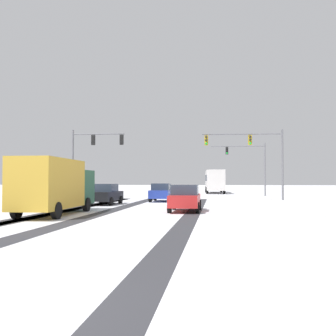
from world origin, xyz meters
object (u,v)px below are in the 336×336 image
traffic_signal_far_right (250,159)px  box_truck_delivery (55,185)px  car_black_second (106,194)px  traffic_signal_near_right (254,149)px  traffic_signal_near_left (90,151)px  car_blue_lead (162,192)px  car_red_third (185,198)px  bus_oncoming (214,180)px

traffic_signal_far_right → box_truck_delivery: (-12.89, -26.91, -2.83)m
car_black_second → traffic_signal_near_right: bearing=26.6°
traffic_signal_near_right → traffic_signal_near_left: same height
traffic_signal_near_left → car_blue_lead: size_ratio=1.58×
car_red_third → bus_oncoming: bearing=87.1°
car_blue_lead → car_black_second: bearing=-126.8°
traffic_signal_far_right → car_red_third: bearing=-104.1°
car_red_third → car_black_second: bearing=139.7°
car_blue_lead → car_red_third: bearing=-74.3°
traffic_signal_near_left → car_black_second: (2.74, -4.23, -3.77)m
traffic_signal_near_left → traffic_signal_near_right: bearing=6.9°
traffic_signal_near_right → bus_oncoming: traffic_signal_near_right is taller
traffic_signal_near_right → car_blue_lead: bearing=-172.7°
car_black_second → traffic_signal_far_right: bearing=55.0°
car_blue_lead → traffic_signal_near_left: bearing=-173.7°
traffic_signal_far_right → car_red_third: 24.79m
car_red_third → box_truck_delivery: 7.62m
traffic_signal_near_right → car_blue_lead: traffic_signal_near_right is taller
traffic_signal_near_right → bus_oncoming: size_ratio=0.65×
traffic_signal_near_left → car_black_second: 6.29m
traffic_signal_far_right → traffic_signal_near_right: bearing=-93.3°
traffic_signal_near_left → car_red_third: (9.42, -9.89, -3.77)m
box_truck_delivery → traffic_signal_near_right: bearing=50.5°
traffic_signal_near_right → car_red_third: (-5.29, -11.67, -3.88)m
traffic_signal_far_right → bus_oncoming: (-4.30, 10.02, -2.47)m
traffic_signal_near_right → car_black_second: size_ratio=1.75×
bus_oncoming → box_truck_delivery: size_ratio=1.49×
traffic_signal_far_right → box_truck_delivery: 29.97m
traffic_signal_far_right → traffic_signal_near_left: 20.75m
bus_oncoming → box_truck_delivery: 37.91m
car_blue_lead → box_truck_delivery: bearing=-105.9°
traffic_signal_near_right → traffic_signal_far_right: size_ratio=1.10×
traffic_signal_near_right → traffic_signal_near_left: 14.82m
car_red_third → box_truck_delivery: box_truck_delivery is taller
traffic_signal_near_left → bus_oncoming: traffic_signal_near_left is taller
car_red_third → box_truck_delivery: bearing=-155.6°
traffic_signal_near_left → car_blue_lead: 7.50m
traffic_signal_near_left → bus_oncoming: bearing=65.1°
box_truck_delivery → car_black_second: bearing=88.6°
traffic_signal_near_left → bus_oncoming: (11.11, 23.91, -2.60)m
car_black_second → bus_oncoming: 29.38m
traffic_signal_far_right → car_blue_lead: (-8.98, -13.18, -3.65)m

